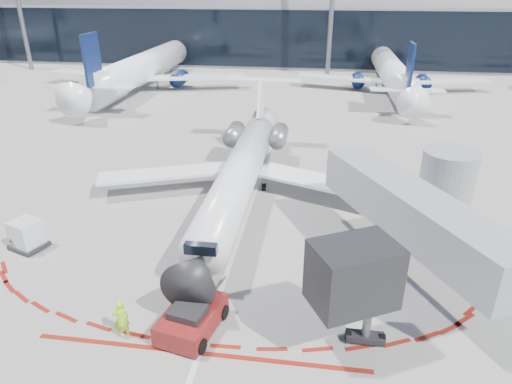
# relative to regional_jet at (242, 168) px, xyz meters

# --- Properties ---
(ground) EXTENTS (260.00, 260.00, 0.00)m
(ground) POSITION_rel_regional_jet_xyz_m (0.77, -3.45, -2.15)
(ground) COLOR gray
(ground) RESTS_ON ground
(apron_centerline) EXTENTS (0.25, 40.00, 0.01)m
(apron_centerline) POSITION_rel_regional_jet_xyz_m (0.77, -1.45, -2.14)
(apron_centerline) COLOR silver
(apron_centerline) RESTS_ON ground
(apron_stop_bar) EXTENTS (14.00, 0.25, 0.01)m
(apron_stop_bar) POSITION_rel_regional_jet_xyz_m (0.77, -14.95, -2.14)
(apron_stop_bar) COLOR maroon
(apron_stop_bar) RESTS_ON ground
(terminal_building) EXTENTS (150.00, 24.15, 24.00)m
(terminal_building) POSITION_rel_regional_jet_xyz_m (0.77, 61.52, 6.37)
(terminal_building) COLOR #979A9D
(terminal_building) RESTS_ON ground
(jet_bridge) EXTENTS (10.03, 15.20, 4.90)m
(jet_bridge) POSITION_rel_regional_jet_xyz_m (10.56, -6.46, 0.86)
(jet_bridge) COLOR #9B9FA4
(jet_bridge) RESTS_ON ground
(regional_jet) EXTENTS (20.82, 25.68, 6.43)m
(regional_jet) POSITION_rel_regional_jet_xyz_m (0.00, 0.00, 0.00)
(regional_jet) COLOR white
(regional_jet) RESTS_ON ground
(pushback_tug) EXTENTS (2.79, 5.33, 1.36)m
(pushback_tug) POSITION_rel_regional_jet_xyz_m (0.12, -13.61, -1.55)
(pushback_tug) COLOR #5F140D
(pushback_tug) RESTS_ON ground
(ramp_worker) EXTENTS (0.79, 0.69, 1.81)m
(ramp_worker) POSITION_rel_regional_jet_xyz_m (-2.71, -14.41, -1.24)
(ramp_worker) COLOR #A8FC1A
(ramp_worker) RESTS_ON ground
(uld_container) EXTENTS (2.24, 2.07, 1.71)m
(uld_container) POSITION_rel_regional_jet_xyz_m (-10.86, -8.46, -1.30)
(uld_container) COLOR black
(uld_container) RESTS_ON ground
(bg_airliner_1) EXTENTS (33.76, 35.75, 10.92)m
(bg_airliner_1) POSITION_rel_regional_jet_xyz_m (-19.82, 33.63, 3.31)
(bg_airliner_1) COLOR white
(bg_airliner_1) RESTS_ON ground
(bg_airliner_2) EXTENTS (30.20, 31.97, 9.77)m
(bg_airliner_2) POSITION_rel_regional_jet_xyz_m (14.39, 36.71, 2.74)
(bg_airliner_2) COLOR white
(bg_airliner_2) RESTS_ON ground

